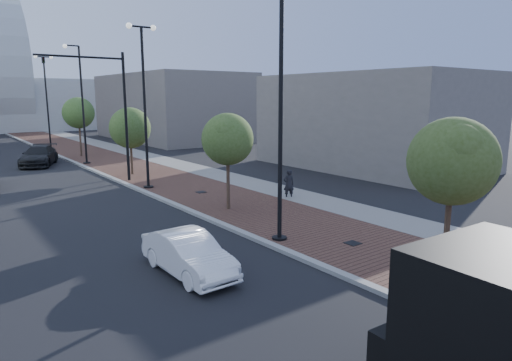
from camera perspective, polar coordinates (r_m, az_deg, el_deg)
sidewalk at (r=44.72m, az=-19.28°, el=3.25°), size 7.00×140.00×0.12m
concrete_strip at (r=45.59m, az=-16.05°, el=3.57°), size 2.40×140.00×0.13m
curb at (r=43.81m, az=-23.64°, el=2.82°), size 0.30×140.00×0.14m
white_sedan at (r=14.04m, az=-8.60°, el=-9.18°), size 1.43×3.92×1.29m
dark_car_far at (r=39.22m, az=-25.86°, el=2.85°), size 4.04×5.69×1.53m
pedestrian at (r=23.73m, az=4.18°, el=-0.49°), size 0.69×0.58×1.60m
streetlight_1 at (r=16.09m, az=2.82°, el=6.95°), size 1.44×0.56×9.21m
streetlight_2 at (r=26.49m, az=-13.94°, el=9.15°), size 1.72×0.56×9.28m
streetlight_3 at (r=37.81m, az=-21.27°, el=8.39°), size 1.44×0.56×9.21m
streetlight_4 at (r=49.48m, az=-25.01°, el=9.05°), size 1.72×0.56×9.28m
traffic_mast at (r=28.97m, az=-17.97°, el=9.37°), size 5.09×0.20×8.00m
tree_0 at (r=13.18m, az=23.68°, el=2.22°), size 2.42×2.37×4.85m
tree_1 at (r=20.89m, az=-3.56°, el=5.23°), size 2.46×2.42×4.63m
tree_2 at (r=31.61m, az=-15.64°, el=6.44°), size 2.75×2.75×4.65m
tree_3 at (r=42.97m, az=-21.57°, el=7.98°), size 2.73×2.73×5.29m
commercial_block_ne at (r=58.38m, az=-10.71°, el=9.14°), size 12.00×22.00×8.00m
commercial_block_e at (r=35.69m, az=14.46°, el=7.32°), size 10.00×16.00×7.00m
utility_cover_1 at (r=16.81m, az=12.18°, el=-7.78°), size 0.50×0.50×0.02m
utility_cover_2 at (r=25.14m, az=-7.00°, el=-1.46°), size 0.50×0.50×0.02m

